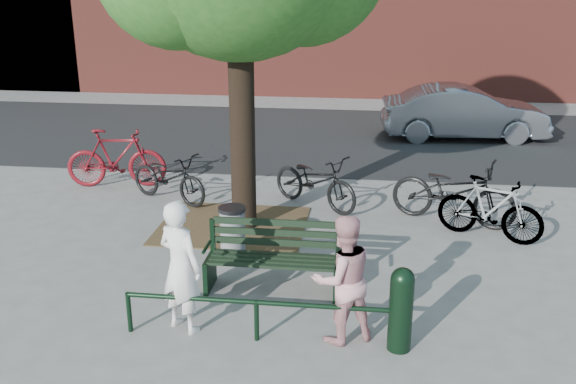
# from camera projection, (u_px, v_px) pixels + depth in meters

# --- Properties ---
(ground) EXTENTS (90.00, 90.00, 0.00)m
(ground) POSITION_uv_depth(u_px,v_px,m) (273.00, 291.00, 8.46)
(ground) COLOR gray
(ground) RESTS_ON ground
(dirt_pit) EXTENTS (2.40, 2.00, 0.02)m
(dirt_pit) POSITION_uv_depth(u_px,v_px,m) (233.00, 225.00, 10.64)
(dirt_pit) COLOR brown
(dirt_pit) RESTS_ON ground
(road) EXTENTS (40.00, 7.00, 0.01)m
(road) POSITION_uv_depth(u_px,v_px,m) (322.00, 137.00, 16.44)
(road) COLOR black
(road) RESTS_ON ground
(park_bench) EXTENTS (1.74, 0.54, 0.97)m
(park_bench) POSITION_uv_depth(u_px,v_px,m) (273.00, 255.00, 8.38)
(park_bench) COLOR black
(park_bench) RESTS_ON ground
(guard_railing) EXTENTS (3.06, 0.06, 0.51)m
(guard_railing) POSITION_uv_depth(u_px,v_px,m) (256.00, 308.00, 7.20)
(guard_railing) COLOR black
(guard_railing) RESTS_ON ground
(person_left) EXTENTS (0.69, 0.61, 1.60)m
(person_left) POSITION_uv_depth(u_px,v_px,m) (181.00, 266.00, 7.32)
(person_left) COLOR white
(person_left) RESTS_ON ground
(person_right) EXTENTS (0.91, 0.84, 1.51)m
(person_right) POSITION_uv_depth(u_px,v_px,m) (342.00, 279.00, 7.11)
(person_right) COLOR #D59395
(person_right) RESTS_ON ground
(bollard) EXTENTS (0.26, 0.26, 0.99)m
(bollard) POSITION_uv_depth(u_px,v_px,m) (401.00, 306.00, 6.99)
(bollard) COLOR black
(bollard) RESTS_ON ground
(litter_bin) EXTENTS (0.40, 0.40, 0.82)m
(litter_bin) POSITION_uv_depth(u_px,v_px,m) (233.00, 233.00, 9.25)
(litter_bin) COLOR gray
(litter_bin) RESTS_ON ground
(bicycle_a) EXTENTS (1.84, 1.36, 0.92)m
(bicycle_a) POSITION_uv_depth(u_px,v_px,m) (169.00, 177.00, 11.66)
(bicycle_a) COLOR black
(bicycle_a) RESTS_ON ground
(bicycle_b) EXTENTS (1.98, 0.85, 1.15)m
(bicycle_b) POSITION_uv_depth(u_px,v_px,m) (116.00, 158.00, 12.44)
(bicycle_b) COLOR maroon
(bicycle_b) RESTS_ON ground
(bicycle_c) EXTENTS (1.88, 1.61, 0.97)m
(bicycle_c) POSITION_uv_depth(u_px,v_px,m) (315.00, 181.00, 11.38)
(bicycle_c) COLOR black
(bicycle_c) RESTS_ON ground
(bicycle_d) EXTENTS (1.70, 1.10, 1.00)m
(bicycle_d) POSITION_uv_depth(u_px,v_px,m) (490.00, 209.00, 9.99)
(bicycle_d) COLOR gray
(bicycle_d) RESTS_ON ground
(bicycle_e) EXTENTS (2.20, 1.41, 1.09)m
(bicycle_e) POSITION_uv_depth(u_px,v_px,m) (453.00, 191.00, 10.63)
(bicycle_e) COLOR black
(bicycle_e) RESTS_ON ground
(parked_car) EXTENTS (4.13, 1.70, 1.33)m
(parked_car) POSITION_uv_depth(u_px,v_px,m) (464.00, 113.00, 16.08)
(parked_car) COLOR slate
(parked_car) RESTS_ON ground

